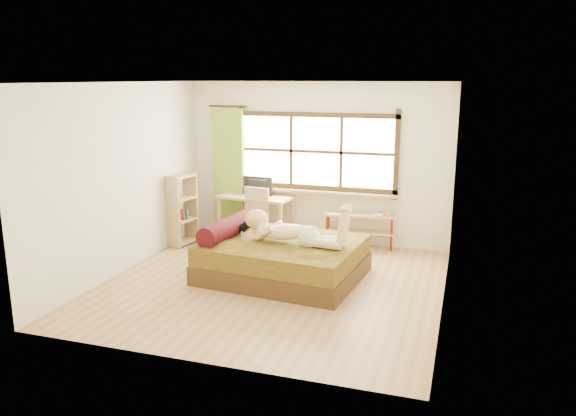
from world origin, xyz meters
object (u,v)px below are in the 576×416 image
(bed, at_px, (280,257))
(kitten, at_px, (238,226))
(woman, at_px, (292,221))
(pipe_shelf, at_px, (360,223))
(desk, at_px, (255,202))
(bookshelf, at_px, (182,209))
(chair, at_px, (254,215))

(bed, bearing_deg, kitten, 177.53)
(woman, xyz_separation_m, pipe_shelf, (0.62, 1.78, -0.42))
(desk, bearing_deg, bookshelf, -145.05)
(kitten, bearing_deg, desk, 107.42)
(chair, xyz_separation_m, bookshelf, (-1.20, -0.24, 0.06))
(kitten, distance_m, bookshelf, 1.67)
(bed, relative_size, chair, 2.31)
(bed, bearing_deg, bookshelf, 159.82)
(bed, distance_m, woman, 0.60)
(kitten, distance_m, desk, 1.55)
(kitten, relative_size, chair, 0.32)
(kitten, bearing_deg, pipe_shelf, 53.31)
(woman, relative_size, bookshelf, 1.24)
(woman, xyz_separation_m, chair, (-1.08, 1.30, -0.30))
(kitten, relative_size, pipe_shelf, 0.27)
(pipe_shelf, bearing_deg, bed, -122.46)
(woman, height_order, bookshelf, bookshelf)
(kitten, bearing_deg, woman, -4.17)
(bookshelf, bearing_deg, pipe_shelf, 23.74)
(desk, bearing_deg, pipe_shelf, 9.77)
(chair, height_order, bookshelf, bookshelf)
(bed, xyz_separation_m, woman, (0.20, -0.06, 0.56))
(bookshelf, bearing_deg, desk, 38.68)
(chair, distance_m, bookshelf, 1.23)
(kitten, height_order, chair, chair)
(desk, bearing_deg, kitten, -72.28)
(pipe_shelf, bearing_deg, kitten, -139.41)
(kitten, xyz_separation_m, bookshelf, (-1.41, 0.91, -0.05))
(bed, xyz_separation_m, bookshelf, (-2.07, 1.00, 0.32))
(kitten, distance_m, chair, 1.18)
(bed, bearing_deg, woman, -9.64)
(woman, xyz_separation_m, kitten, (-0.87, 0.15, -0.19))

